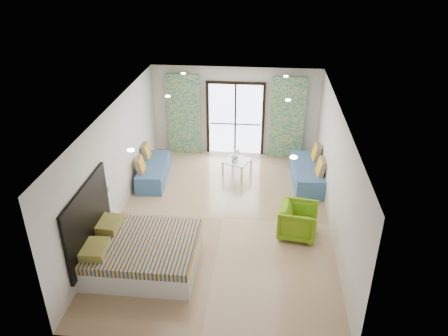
# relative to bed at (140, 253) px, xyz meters

# --- Properties ---
(floor) EXTENTS (5.00, 7.50, 0.01)m
(floor) POSITION_rel_bed_xyz_m (1.48, 1.87, -0.32)
(floor) COLOR #957859
(floor) RESTS_ON ground
(ceiling) EXTENTS (5.00, 7.50, 0.01)m
(ceiling) POSITION_rel_bed_xyz_m (1.48, 1.87, 2.38)
(ceiling) COLOR silver
(ceiling) RESTS_ON ground
(wall_back) EXTENTS (5.00, 0.01, 2.70)m
(wall_back) POSITION_rel_bed_xyz_m (1.48, 5.62, 1.03)
(wall_back) COLOR silver
(wall_back) RESTS_ON ground
(wall_front) EXTENTS (5.00, 0.01, 2.70)m
(wall_front) POSITION_rel_bed_xyz_m (1.48, -1.88, 1.03)
(wall_front) COLOR silver
(wall_front) RESTS_ON ground
(wall_left) EXTENTS (0.01, 7.50, 2.70)m
(wall_left) POSITION_rel_bed_xyz_m (-1.02, 1.87, 1.03)
(wall_left) COLOR silver
(wall_left) RESTS_ON ground
(wall_right) EXTENTS (0.01, 7.50, 2.70)m
(wall_right) POSITION_rel_bed_xyz_m (3.98, 1.87, 1.03)
(wall_right) COLOR silver
(wall_right) RESTS_ON ground
(balcony_door) EXTENTS (1.76, 0.08, 2.28)m
(balcony_door) POSITION_rel_bed_xyz_m (1.48, 5.59, 0.94)
(balcony_door) COLOR black
(balcony_door) RESTS_ON floor
(balcony_rail) EXTENTS (1.52, 0.03, 0.04)m
(balcony_rail) POSITION_rel_bed_xyz_m (1.48, 5.60, 0.63)
(balcony_rail) COLOR #595451
(balcony_rail) RESTS_ON balcony_door
(curtain_left) EXTENTS (1.00, 0.10, 2.50)m
(curtain_left) POSITION_rel_bed_xyz_m (-0.07, 5.44, 0.93)
(curtain_left) COLOR silver
(curtain_left) RESTS_ON floor
(curtain_right) EXTENTS (1.00, 0.10, 2.50)m
(curtain_right) POSITION_rel_bed_xyz_m (3.03, 5.44, 0.93)
(curtain_right) COLOR silver
(curtain_right) RESTS_ON floor
(downlight_a) EXTENTS (0.12, 0.12, 0.02)m
(downlight_a) POSITION_rel_bed_xyz_m (0.08, -0.13, 2.35)
(downlight_a) COLOR #FFE0B2
(downlight_a) RESTS_ON ceiling
(downlight_b) EXTENTS (0.12, 0.12, 0.02)m
(downlight_b) POSITION_rel_bed_xyz_m (2.88, -0.13, 2.35)
(downlight_b) COLOR #FFE0B2
(downlight_b) RESTS_ON ceiling
(downlight_c) EXTENTS (0.12, 0.12, 0.02)m
(downlight_c) POSITION_rel_bed_xyz_m (0.08, 2.87, 2.35)
(downlight_c) COLOR #FFE0B2
(downlight_c) RESTS_ON ceiling
(downlight_d) EXTENTS (0.12, 0.12, 0.02)m
(downlight_d) POSITION_rel_bed_xyz_m (2.88, 2.87, 2.35)
(downlight_d) COLOR #FFE0B2
(downlight_d) RESTS_ON ceiling
(downlight_e) EXTENTS (0.12, 0.12, 0.02)m
(downlight_e) POSITION_rel_bed_xyz_m (0.08, 4.87, 2.35)
(downlight_e) COLOR #FFE0B2
(downlight_e) RESTS_ON ceiling
(downlight_f) EXTENTS (0.12, 0.12, 0.02)m
(downlight_f) POSITION_rel_bed_xyz_m (2.88, 4.87, 2.35)
(downlight_f) COLOR #FFE0B2
(downlight_f) RESTS_ON ceiling
(headboard) EXTENTS (0.06, 2.10, 1.50)m
(headboard) POSITION_rel_bed_xyz_m (-0.98, -0.00, 0.73)
(headboard) COLOR black
(headboard) RESTS_ON floor
(switch_plate) EXTENTS (0.02, 0.10, 0.10)m
(switch_plate) POSITION_rel_bed_xyz_m (-0.99, 1.25, 0.73)
(switch_plate) COLOR silver
(switch_plate) RESTS_ON wall_left
(bed) EXTENTS (2.21, 1.80, 0.76)m
(bed) POSITION_rel_bed_xyz_m (0.00, 0.00, 0.00)
(bed) COLOR silver
(bed) RESTS_ON floor
(daybed_left) EXTENTS (0.84, 1.86, 0.89)m
(daybed_left) POSITION_rel_bed_xyz_m (-0.64, 3.58, -0.04)
(daybed_left) COLOR #3B608C
(daybed_left) RESTS_ON floor
(daybed_right) EXTENTS (0.84, 1.97, 0.95)m
(daybed_right) POSITION_rel_bed_xyz_m (3.60, 3.83, -0.02)
(daybed_right) COLOR #3B608C
(daybed_right) RESTS_ON floor
(coffee_table) EXTENTS (0.90, 0.90, 0.79)m
(coffee_table) POSITION_rel_bed_xyz_m (1.65, 4.13, 0.08)
(coffee_table) COLOR silver
(coffee_table) RESTS_ON floor
(vase) EXTENTS (0.26, 0.26, 0.20)m
(vase) POSITION_rel_bed_xyz_m (1.58, 4.20, 0.23)
(vase) COLOR white
(vase) RESTS_ON coffee_table
(armchair) EXTENTS (0.88, 0.92, 0.84)m
(armchair) POSITION_rel_bed_xyz_m (3.21, 1.38, 0.10)
(armchair) COLOR #6B9E14
(armchair) RESTS_ON floor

